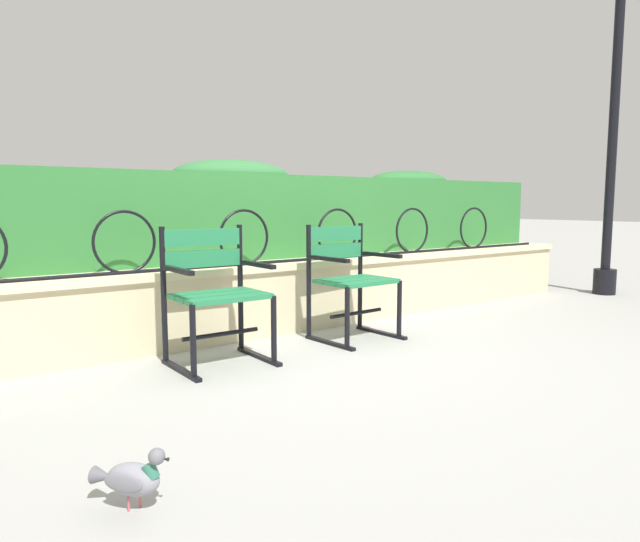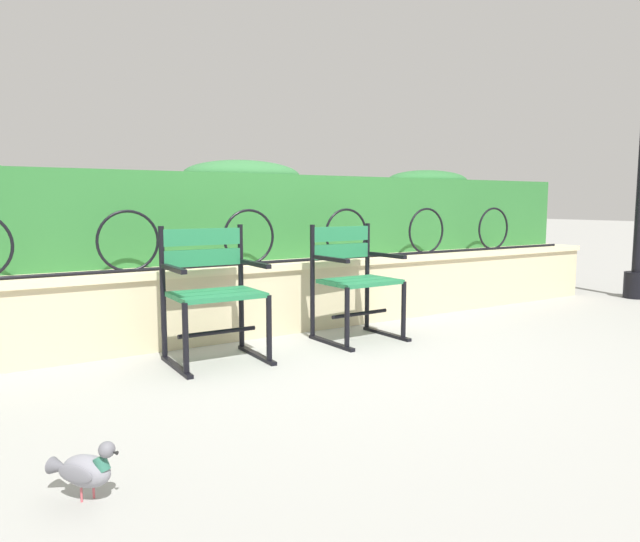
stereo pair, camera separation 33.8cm
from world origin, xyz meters
TOP-DOWN VIEW (x-y plane):
  - ground_plane at (0.00, 0.00)m, footprint 60.00×60.00m
  - stone_wall at (0.00, 0.73)m, footprint 7.31×0.41m
  - iron_arch_fence at (-0.21, 0.66)m, footprint 6.77×0.02m
  - hedge_row at (0.02, 1.25)m, footprint 7.16×0.69m
  - park_chair_left at (-0.74, 0.18)m, footprint 0.59×0.53m
  - park_chair_right at (0.39, 0.20)m, footprint 0.58×0.54m
  - pigeon_near_chairs at (-1.79, -1.29)m, footprint 0.21×0.25m

SIDE VIEW (x-z plane):
  - ground_plane at x=0.00m, z-range 0.00..0.00m
  - pigeon_near_chairs at x=-1.79m, z-range 0.00..0.22m
  - stone_wall at x=0.00m, z-range 0.00..0.56m
  - park_chair_right at x=0.39m, z-range 0.03..0.89m
  - park_chair_left at x=-0.74m, z-range 0.03..0.90m
  - iron_arch_fence at x=-0.21m, z-range 0.52..0.94m
  - hedge_row at x=0.02m, z-range 0.52..1.35m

